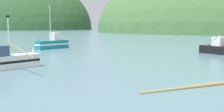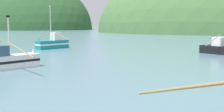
# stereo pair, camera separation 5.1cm
# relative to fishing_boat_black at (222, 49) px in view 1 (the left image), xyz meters

# --- Properties ---
(hill_mid_right) EXTENTS (120.01, 96.01, 89.84)m
(hill_mid_right) POSITION_rel_fishing_boat_black_xyz_m (-137.28, 160.33, -0.82)
(hill_mid_right) COLOR #2D562D
(hill_mid_right) RESTS_ON ground
(hill_far_center) EXTENTS (125.89, 100.72, 79.44)m
(hill_far_center) POSITION_rel_fishing_boat_black_xyz_m (9.00, 115.90, -0.82)
(hill_far_center) COLOR #47703D
(hill_far_center) RESTS_ON ground
(fishing_boat_black) EXTENTS (6.58, 7.55, 6.49)m
(fishing_boat_black) POSITION_rel_fishing_boat_black_xyz_m (0.00, 0.00, 0.00)
(fishing_boat_black) COLOR black
(fishing_boat_black) RESTS_ON ground
(fishing_boat_teal) EXTENTS (9.04, 6.21, 7.69)m
(fishing_boat_teal) POSITION_rel_fishing_boat_black_xyz_m (-28.49, 2.00, 0.17)
(fishing_boat_teal) COLOR #147F84
(fishing_boat_teal) RESTS_ON ground
(fishing_boat_white) EXTENTS (9.94, 6.61, 5.26)m
(fishing_boat_white) POSITION_rel_fishing_boat_black_xyz_m (-22.75, -19.12, -0.00)
(fishing_boat_white) COLOR white
(fishing_boat_white) RESTS_ON ground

